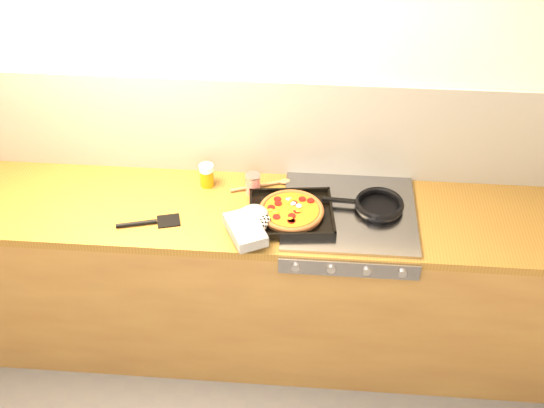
# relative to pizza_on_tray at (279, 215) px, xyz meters

# --- Properties ---
(room_shell) EXTENTS (3.20, 3.20, 3.20)m
(room_shell) POSITION_rel_pizza_on_tray_xyz_m (-0.13, 0.38, 0.21)
(room_shell) COLOR white
(room_shell) RESTS_ON ground
(counter_run) EXTENTS (3.20, 0.62, 0.90)m
(counter_run) POSITION_rel_pizza_on_tray_xyz_m (-0.13, 0.09, -0.49)
(counter_run) COLOR olive
(counter_run) RESTS_ON ground
(stovetop) EXTENTS (0.60, 0.56, 0.02)m
(stovetop) POSITION_rel_pizza_on_tray_xyz_m (0.32, 0.09, -0.04)
(stovetop) COLOR gray
(stovetop) RESTS_ON counter_run
(pizza_on_tray) EXTENTS (0.50, 0.47, 0.06)m
(pizza_on_tray) POSITION_rel_pizza_on_tray_xyz_m (0.00, 0.00, 0.00)
(pizza_on_tray) COLOR black
(pizza_on_tray) RESTS_ON stovetop
(frying_pan) EXTENTS (0.38, 0.23, 0.04)m
(frying_pan) POSITION_rel_pizza_on_tray_xyz_m (0.44, 0.12, -0.01)
(frying_pan) COLOR black
(frying_pan) RESTS_ON stovetop
(tomato_can) EXTENTS (0.09, 0.09, 0.10)m
(tomato_can) POSITION_rel_pizza_on_tray_xyz_m (-0.14, 0.21, 0.01)
(tomato_can) COLOR #A8110D
(tomato_can) RESTS_ON counter_run
(juice_glass) EXTENTS (0.07, 0.07, 0.11)m
(juice_glass) POSITION_rel_pizza_on_tray_xyz_m (-0.36, 0.25, 0.02)
(juice_glass) COLOR orange
(juice_glass) RESTS_ON counter_run
(wooden_spoon) EXTENTS (0.29, 0.13, 0.02)m
(wooden_spoon) POSITION_rel_pizza_on_tray_xyz_m (-0.08, 0.26, -0.03)
(wooden_spoon) COLOR #A76E47
(wooden_spoon) RESTS_ON counter_run
(black_spatula) EXTENTS (0.29, 0.13, 0.02)m
(black_spatula) POSITION_rel_pizza_on_tray_xyz_m (-0.57, -0.05, -0.03)
(black_spatula) COLOR black
(black_spatula) RESTS_ON counter_run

